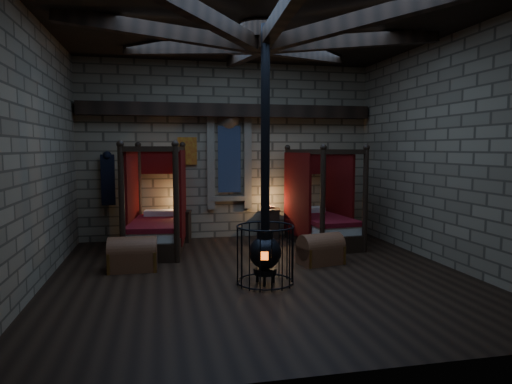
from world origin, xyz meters
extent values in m
cube|color=black|center=(0.00, 0.00, 0.00)|extent=(7.00, 7.00, 0.01)
cube|color=#847054|center=(0.00, 3.50, 2.10)|extent=(7.00, 0.02, 4.20)
cube|color=#847054|center=(0.00, -3.50, 2.10)|extent=(7.00, 0.02, 4.20)
cube|color=#847054|center=(-3.50, 0.00, 2.10)|extent=(0.02, 7.00, 4.20)
cube|color=#847054|center=(3.50, 0.00, 2.10)|extent=(0.02, 7.00, 4.20)
cube|color=black|center=(0.00, 0.00, 4.20)|extent=(7.00, 7.00, 0.01)
cube|color=black|center=(0.00, 3.32, 3.05)|extent=(6.86, 0.35, 0.30)
cylinder|color=black|center=(0.00, 0.00, 4.05)|extent=(0.70, 0.70, 0.25)
cube|color=black|center=(0.00, 3.45, 1.90)|extent=(0.55, 0.04, 1.60)
cube|color=maroon|center=(-1.00, 3.46, 2.10)|extent=(0.45, 0.03, 0.65)
cube|color=black|center=(-2.80, 3.34, 1.45)|extent=(0.30, 0.10, 1.15)
cube|color=black|center=(2.80, 3.34, 1.45)|extent=(0.30, 0.10, 1.15)
cube|color=black|center=(-1.74, 2.24, 0.18)|extent=(1.32, 2.19, 0.36)
cube|color=beige|center=(-1.74, 2.24, 0.46)|extent=(1.18, 2.02, 0.22)
cube|color=maroon|center=(-1.74, 2.24, 0.60)|extent=(1.24, 2.07, 0.10)
cube|color=beige|center=(-1.65, 2.99, 0.70)|extent=(0.74, 0.43, 0.14)
cube|color=#550807|center=(-1.62, 3.26, 1.85)|extent=(1.10, 0.18, 0.55)
cylinder|color=black|center=(-2.35, 1.30, 1.10)|extent=(0.11, 0.11, 2.20)
cylinder|color=black|center=(-2.12, 3.29, 1.10)|extent=(0.11, 0.11, 2.20)
cylinder|color=black|center=(-1.36, 1.19, 1.10)|extent=(0.11, 0.11, 2.20)
cylinder|color=black|center=(-1.12, 3.17, 1.10)|extent=(0.11, 0.11, 2.20)
cube|color=#550807|center=(-2.23, 2.60, 1.15)|extent=(0.24, 1.50, 1.95)
cube|color=#550807|center=(-1.18, 2.48, 1.15)|extent=(0.24, 1.50, 1.95)
cube|color=black|center=(1.93, 2.18, 0.18)|extent=(1.24, 2.12, 0.35)
cube|color=beige|center=(1.93, 2.18, 0.45)|extent=(1.11, 1.95, 0.21)
cube|color=maroon|center=(1.93, 2.18, 0.58)|extent=(1.17, 1.99, 0.10)
cube|color=beige|center=(1.86, 2.92, 0.68)|extent=(0.71, 0.40, 0.14)
cube|color=#550807|center=(1.84, 3.18, 1.80)|extent=(1.07, 0.15, 0.54)
cylinder|color=black|center=(1.54, 1.16, 1.07)|extent=(0.11, 0.11, 2.14)
cylinder|color=black|center=(1.35, 3.10, 1.07)|extent=(0.11, 0.11, 2.14)
cylinder|color=black|center=(2.51, 1.26, 1.07)|extent=(0.11, 0.11, 2.14)
cylinder|color=black|center=(2.32, 3.20, 1.07)|extent=(0.11, 0.11, 2.14)
cube|color=#550807|center=(1.39, 2.42, 1.12)|extent=(0.20, 1.46, 1.90)
cube|color=#550807|center=(2.42, 2.52, 1.12)|extent=(0.20, 1.46, 1.90)
cube|color=brown|center=(-2.15, 0.79, 0.17)|extent=(0.85, 0.53, 0.35)
cylinder|color=brown|center=(-2.15, 0.79, 0.35)|extent=(0.85, 0.53, 0.51)
cube|color=#A87833|center=(-2.54, 0.80, 0.17)|extent=(0.06, 0.53, 0.37)
cube|color=#A87833|center=(-1.76, 0.79, 0.17)|extent=(0.06, 0.53, 0.37)
cube|color=brown|center=(1.28, 0.53, 0.17)|extent=(0.89, 0.65, 0.33)
cylinder|color=brown|center=(1.28, 0.53, 0.33)|extent=(0.89, 0.65, 0.49)
cube|color=#A87833|center=(0.92, 0.45, 0.17)|extent=(0.16, 0.51, 0.35)
cube|color=#A87833|center=(1.64, 0.61, 0.17)|extent=(0.16, 0.51, 0.35)
cube|color=black|center=(-1.18, 3.15, 0.34)|extent=(0.49, 0.47, 0.68)
cube|color=black|center=(-1.18, 3.15, 0.70)|extent=(0.53, 0.52, 0.04)
cylinder|color=#A87833|center=(-1.18, 3.15, 0.80)|extent=(0.10, 0.10, 0.16)
cube|color=black|center=(0.97, 3.14, 0.34)|extent=(0.48, 0.47, 0.67)
cube|color=black|center=(0.97, 3.14, 0.69)|extent=(0.53, 0.52, 0.04)
cube|color=brown|center=(0.97, 3.14, 0.75)|extent=(0.20, 0.16, 0.05)
cylinder|color=black|center=(-0.03, -0.49, 0.21)|extent=(0.37, 0.37, 0.09)
sphere|color=black|center=(-0.03, -0.49, 0.51)|extent=(0.52, 0.52, 0.52)
cylinder|color=black|center=(-0.03, -0.49, 0.79)|extent=(0.26, 0.26, 0.13)
cube|color=#FF5914|center=(-0.11, -0.73, 0.51)|extent=(0.13, 0.06, 0.13)
cylinder|color=black|center=(-0.03, -0.49, 2.44)|extent=(0.14, 0.14, 3.21)
torus|color=black|center=(-0.03, -0.49, 0.04)|extent=(0.92, 0.92, 0.03)
torus|color=black|center=(-0.03, -0.49, 0.93)|extent=(0.92, 0.92, 0.03)
camera|label=1|loc=(-1.66, -7.44, 2.17)|focal=32.00mm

